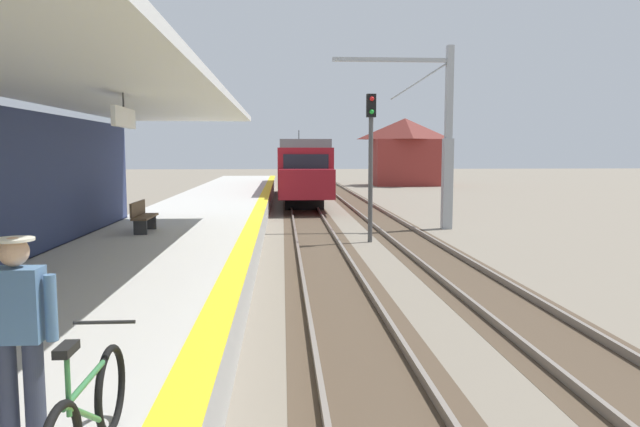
# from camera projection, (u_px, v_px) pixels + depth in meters

# --- Properties ---
(station_platform) EXTENTS (5.00, 80.00, 0.91)m
(station_platform) POSITION_uv_depth(u_px,v_px,m) (176.00, 245.00, 17.53)
(station_platform) COLOR #B7B5AD
(station_platform) RESTS_ON ground
(track_pair_nearest_platform) EXTENTS (2.34, 120.00, 0.16)m
(track_pair_nearest_platform) POSITION_uv_depth(u_px,v_px,m) (315.00, 237.00, 21.82)
(track_pair_nearest_platform) COLOR #4C3D2D
(track_pair_nearest_platform) RESTS_ON ground
(track_pair_middle) EXTENTS (2.34, 120.00, 0.16)m
(track_pair_middle) POSITION_uv_depth(u_px,v_px,m) (406.00, 236.00, 22.04)
(track_pair_middle) COLOR #4C3D2D
(track_pair_middle) RESTS_ON ground
(approaching_train) EXTENTS (2.93, 19.60, 4.76)m
(approaching_train) POSITION_uv_depth(u_px,v_px,m) (301.00, 168.00, 38.76)
(approaching_train) COLOR maroon
(approaching_train) RESTS_ON ground
(commuter_person) EXTENTS (0.59, 0.30, 1.67)m
(commuter_person) POSITION_uv_depth(u_px,v_px,m) (18.00, 333.00, 4.41)
(commuter_person) COLOR #33384C
(commuter_person) RESTS_ON station_platform
(bicycle_beside_commuter) EXTENTS (0.48, 1.82, 1.04)m
(bicycle_beside_commuter) POSITION_uv_depth(u_px,v_px,m) (88.00, 416.00, 4.26)
(bicycle_beside_commuter) COLOR black
(bicycle_beside_commuter) RESTS_ON station_platform
(rail_signal_post) EXTENTS (0.32, 0.34, 5.20)m
(rail_signal_post) POSITION_uv_depth(u_px,v_px,m) (371.00, 152.00, 20.63)
(rail_signal_post) COLOR #4C4C4C
(rail_signal_post) RESTS_ON ground
(catenary_pylon_far_side) EXTENTS (5.00, 0.40, 7.50)m
(catenary_pylon_far_side) POSITION_uv_depth(u_px,v_px,m) (441.00, 142.00, 24.22)
(catenary_pylon_far_side) COLOR #9EA3A8
(catenary_pylon_far_side) RESTS_ON ground
(platform_bench) EXTENTS (0.45, 1.60, 0.88)m
(platform_bench) POSITION_uv_depth(u_px,v_px,m) (142.00, 216.00, 16.93)
(platform_bench) COLOR brown
(platform_bench) RESTS_ON station_platform
(distant_trackside_house) EXTENTS (6.60, 5.28, 6.40)m
(distant_trackside_house) POSITION_uv_depth(u_px,v_px,m) (405.00, 151.00, 56.37)
(distant_trackside_house) COLOR maroon
(distant_trackside_house) RESTS_ON ground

